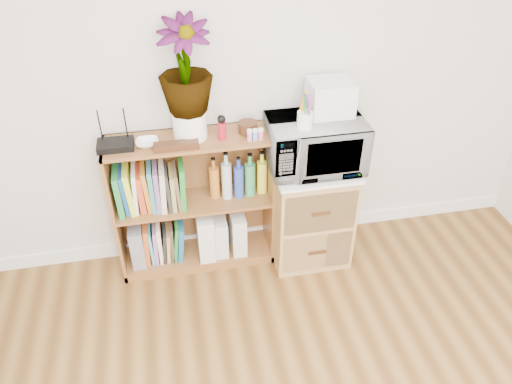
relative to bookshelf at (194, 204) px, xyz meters
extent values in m
cube|color=white|center=(0.35, 0.14, -0.42)|extent=(4.00, 0.02, 0.10)
cube|color=brown|center=(0.00, 0.00, 0.00)|extent=(1.00, 0.30, 0.95)
cube|color=#9E7542|center=(0.75, -0.08, -0.12)|extent=(0.50, 0.45, 0.70)
imported|color=white|center=(0.75, -0.08, 0.40)|extent=(0.57, 0.39, 0.31)
cylinder|color=white|center=(0.65, -0.15, 0.61)|extent=(0.09, 0.09, 0.10)
cube|color=silver|center=(0.85, 0.00, 0.66)|extent=(0.26, 0.22, 0.20)
cube|color=black|center=(-0.41, -0.02, 0.49)|extent=(0.20, 0.14, 0.04)
imported|color=white|center=(-0.23, -0.03, 0.49)|extent=(0.13, 0.13, 0.03)
cylinder|color=white|center=(0.02, 0.02, 0.56)|extent=(0.20, 0.20, 0.17)
imported|color=#347930|center=(0.02, 0.02, 0.91)|extent=(0.30, 0.30, 0.53)
cube|color=#341E0E|center=(-0.07, -0.10, 0.50)|extent=(0.25, 0.06, 0.04)
cylinder|color=#A41423|center=(0.20, -0.04, 0.53)|extent=(0.05, 0.05, 0.11)
cylinder|color=#3A220F|center=(0.36, 0.01, 0.51)|extent=(0.11, 0.11, 0.07)
cube|color=pink|center=(0.38, -0.09, 0.50)|extent=(0.12, 0.04, 0.06)
cube|color=gray|center=(-0.39, 0.00, -0.26)|extent=(0.09, 0.23, 0.29)
cube|color=silver|center=(0.05, -0.01, -0.24)|extent=(0.10, 0.26, 0.33)
cube|color=silver|center=(0.15, -0.01, -0.27)|extent=(0.09, 0.22, 0.28)
cube|color=silver|center=(0.27, -0.01, -0.26)|extent=(0.09, 0.24, 0.30)
cube|color=#22833A|center=(-0.44, 0.00, 0.17)|extent=(0.04, 0.20, 0.29)
cube|color=#1C53A8|center=(-0.41, 0.00, 0.16)|extent=(0.04, 0.20, 0.27)
cube|color=yellow|center=(-0.38, 0.00, 0.17)|extent=(0.05, 0.20, 0.29)
cube|color=white|center=(-0.35, 0.00, 0.17)|extent=(0.04, 0.20, 0.28)
cube|color=#C84022|center=(-0.32, 0.00, 0.15)|extent=(0.04, 0.20, 0.26)
cube|color=orange|center=(-0.28, 0.00, 0.17)|extent=(0.04, 0.20, 0.28)
cube|color=teal|center=(-0.25, 0.00, 0.17)|extent=(0.03, 0.20, 0.30)
cube|color=slate|center=(-0.22, 0.00, 0.17)|extent=(0.03, 0.20, 0.29)
cube|color=beige|center=(-0.18, 0.00, 0.17)|extent=(0.04, 0.20, 0.29)
cube|color=#272727|center=(-0.15, 0.00, 0.16)|extent=(0.03, 0.20, 0.27)
cube|color=#A2974B|center=(-0.12, 0.00, 0.15)|extent=(0.03, 0.20, 0.24)
cube|color=brown|center=(-0.09, 0.00, 0.16)|extent=(0.03, 0.20, 0.26)
cube|color=#217E2B|center=(-0.06, 0.00, 0.17)|extent=(0.04, 0.20, 0.29)
cylinder|color=#BC6923|center=(0.14, 0.00, 0.16)|extent=(0.06, 0.06, 0.28)
cylinder|color=silver|center=(0.22, 0.00, 0.19)|extent=(0.06, 0.06, 0.32)
cylinder|color=#2744B6|center=(0.29, 0.00, 0.17)|extent=(0.06, 0.06, 0.28)
cylinder|color=#369657|center=(0.36, 0.00, 0.17)|extent=(0.07, 0.07, 0.29)
cylinder|color=yellow|center=(0.44, 0.00, 0.17)|extent=(0.07, 0.07, 0.29)
cylinder|color=silver|center=(0.52, 0.00, 0.15)|extent=(0.06, 0.06, 0.26)
cube|color=#C45622|center=(-0.33, 0.00, -0.26)|extent=(0.04, 0.19, 0.28)
cube|color=#46A8A8|center=(-0.30, 0.00, -0.28)|extent=(0.03, 0.19, 0.25)
cube|color=#946DA4|center=(-0.28, 0.00, -0.27)|extent=(0.04, 0.19, 0.26)
cube|color=#FDD9C5|center=(-0.25, 0.00, -0.26)|extent=(0.03, 0.19, 0.28)
cube|color=black|center=(-0.22, 0.00, -0.29)|extent=(0.04, 0.19, 0.23)
cube|color=tan|center=(-0.20, 0.00, -0.29)|extent=(0.04, 0.19, 0.23)
cube|color=#543330|center=(-0.17, 0.00, -0.27)|extent=(0.03, 0.19, 0.27)
cube|color=#207B2F|center=(-0.14, 0.00, -0.27)|extent=(0.06, 0.19, 0.28)
cube|color=#175E8B|center=(-0.11, 0.00, -0.28)|extent=(0.06, 0.19, 0.26)
camera|label=1|loc=(-0.11, -2.56, 1.93)|focal=35.00mm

